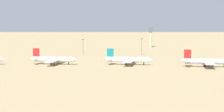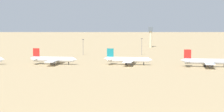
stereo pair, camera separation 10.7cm
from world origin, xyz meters
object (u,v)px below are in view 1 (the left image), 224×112
object	(u,v)px
parked_jet_red_2	(53,59)
control_tower	(151,35)
light_pole_mid	(83,46)
parked_jet_red_4	(206,61)
parked_jet_teal_3	(128,60)
light_pole_west	(142,45)

from	to	relation	value
parked_jet_red_2	control_tower	distance (m)	193.57
control_tower	light_pole_mid	distance (m)	117.52
parked_jet_red_4	parked_jet_teal_3	bearing A→B (deg)	175.21
parked_jet_teal_3	control_tower	distance (m)	179.28
control_tower	parked_jet_teal_3	bearing A→B (deg)	-95.80
light_pole_west	light_pole_mid	world-z (taller)	light_pole_west
control_tower	light_pole_mid	world-z (taller)	control_tower
parked_jet_teal_3	light_pole_mid	bearing A→B (deg)	124.00
parked_jet_teal_3	parked_jet_red_4	bearing A→B (deg)	-3.70
parked_jet_red_2	parked_jet_red_4	xyz separation A→B (m)	(106.41, -6.20, 0.08)
parked_jet_teal_3	parked_jet_red_4	distance (m)	54.07
light_pole_mid	parked_jet_red_4	bearing A→B (deg)	-41.55
parked_jet_teal_3	light_pole_mid	xyz separation A→B (m)	(-43.97, 78.43, 4.43)
parked_jet_red_2	control_tower	world-z (taller)	control_tower
parked_jet_red_2	control_tower	size ratio (longest dim) A/B	1.49
parked_jet_red_2	parked_jet_teal_3	bearing A→B (deg)	5.70
parked_jet_red_2	parked_jet_teal_3	distance (m)	52.95
parked_jet_teal_3	parked_jet_red_4	size ratio (longest dim) A/B	0.98
parked_jet_teal_3	control_tower	xyz separation A→B (m)	(18.09, 178.06, 10.37)
light_pole_west	light_pole_mid	distance (m)	53.16
parked_jet_red_2	light_pole_west	bearing A→B (deg)	57.29
light_pole_mid	parked_jet_red_2	bearing A→B (deg)	-96.38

